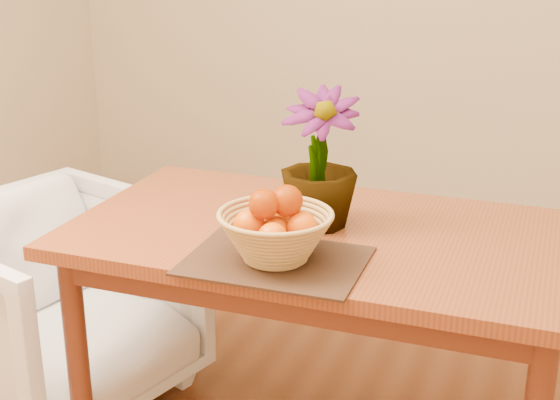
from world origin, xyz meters
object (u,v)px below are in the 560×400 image
(table, at_px, (321,257))
(wicker_basket, at_px, (276,238))
(potted_plant, at_px, (319,159))
(armchair, at_px, (58,295))

(table, relative_size, wicker_basket, 4.80)
(wicker_basket, relative_size, potted_plant, 0.75)
(wicker_basket, bearing_deg, potted_plant, 85.69)
(wicker_basket, distance_m, potted_plant, 0.31)
(wicker_basket, relative_size, armchair, 0.38)
(potted_plant, bearing_deg, armchair, 170.59)
(table, height_order, potted_plant, potted_plant)
(table, distance_m, armchair, 0.96)
(armchair, bearing_deg, wicker_basket, -89.60)
(potted_plant, bearing_deg, table, -63.49)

